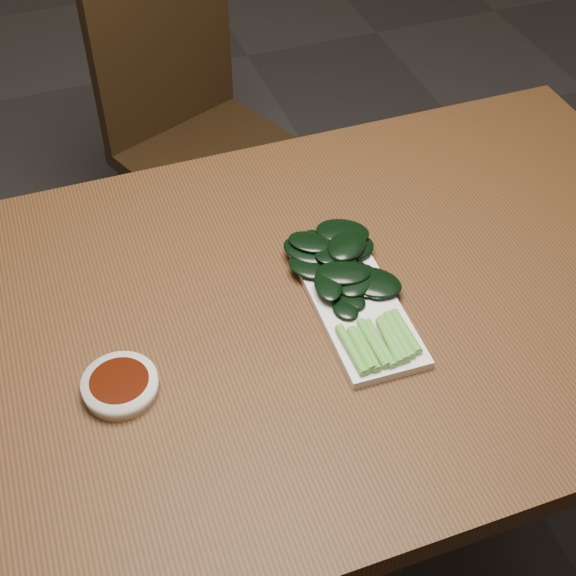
% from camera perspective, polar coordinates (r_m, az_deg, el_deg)
% --- Properties ---
extents(ground, '(6.00, 6.00, 0.00)m').
position_cam_1_polar(ground, '(1.79, -0.13, -18.13)').
color(ground, '#322F2F').
rests_on(ground, ground).
extents(table, '(1.40, 0.80, 0.75)m').
position_cam_1_polar(table, '(1.22, -0.19, -3.83)').
color(table, '#422713').
rests_on(table, ground).
extents(chair_far, '(0.50, 0.50, 0.89)m').
position_cam_1_polar(chair_far, '(2.00, -6.53, 11.18)').
color(chair_far, black).
rests_on(chair_far, ground).
extents(sauce_bowl, '(0.10, 0.10, 0.02)m').
position_cam_1_polar(sauce_bowl, '(1.09, -11.84, -6.80)').
color(sauce_bowl, silver).
rests_on(sauce_bowl, table).
extents(serving_plate, '(0.13, 0.29, 0.01)m').
position_cam_1_polar(serving_plate, '(1.17, 4.78, -1.04)').
color(serving_plate, silver).
rests_on(serving_plate, table).
extents(gai_lan, '(0.17, 0.31, 0.03)m').
position_cam_1_polar(gai_lan, '(1.19, 4.27, 1.02)').
color(gai_lan, '#58A539').
rests_on(gai_lan, serving_plate).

